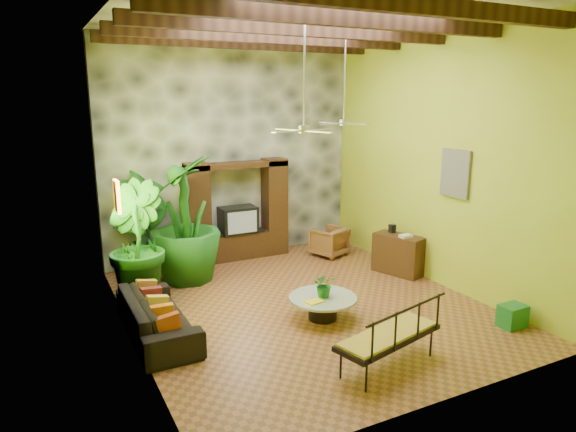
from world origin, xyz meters
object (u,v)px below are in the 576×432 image
iron_bench (392,334)px  wicker_armchair (329,241)px  sofa (157,316)px  tall_plant_a (145,220)px  ceiling_fan_back (344,112)px  tall_plant_c (185,219)px  ceiling_fan_front (304,117)px  side_console (398,254)px  coffee_table (323,305)px  tall_plant_b (134,243)px  green_bin (512,316)px  entertainment_center (238,218)px

iron_bench → wicker_armchair: bearing=54.0°
sofa → tall_plant_a: tall_plant_a is taller
tall_plant_a → iron_bench: 6.14m
ceiling_fan_back → tall_plant_c: size_ratio=0.72×
ceiling_fan_front → side_console: bearing=18.5°
tall_plant_c → coffee_table: 3.45m
sofa → tall_plant_c: bearing=-26.8°
ceiling_fan_front → ceiling_fan_back: (1.80, 1.60, 0.00)m
ceiling_fan_front → sofa: ceiling_fan_front is taller
sofa → tall_plant_b: bearing=-0.1°
wicker_armchair → green_bin: 4.77m
ceiling_fan_back → tall_plant_b: ceiling_fan_back is taller
ceiling_fan_back → tall_plant_a: (-3.71, 1.95, -2.26)m
wicker_armchair → iron_bench: (-2.00, -4.91, 0.19)m
wicker_armchair → iron_bench: bearing=47.0°
sofa → ceiling_fan_front: bearing=-97.7°
entertainment_center → ceiling_fan_front: bearing=-93.2°
entertainment_center → wicker_armchair: (2.00, -0.81, -0.62)m
wicker_armchair → green_bin: size_ratio=1.77×
iron_bench → tall_plant_b: bearing=109.1°
iron_bench → green_bin: 2.67m
coffee_table → tall_plant_a: bearing=118.7°
entertainment_center → side_console: bearing=-44.3°
sofa → tall_plant_b: tall_plant_b is taller
entertainment_center → tall_plant_b: (-2.65, -1.63, 0.16)m
iron_bench → tall_plant_a: bearing=96.4°
iron_bench → ceiling_fan_front: bearing=81.5°
tall_plant_c → side_console: bearing=-21.7°
green_bin → entertainment_center: bearing=115.6°
side_console → entertainment_center: bearing=116.7°
side_console → iron_bench: bearing=-149.2°
sofa → side_console: size_ratio=2.14×
sofa → iron_bench: (2.65, -2.51, 0.20)m
sofa → tall_plant_a: (0.54, 3.22, 0.81)m
tall_plant_b → iron_bench: (2.65, -4.10, -0.60)m
wicker_armchair → sofa: bearing=6.4°
ceiling_fan_front → iron_bench: (0.20, -2.19, -2.87)m
ceiling_fan_back → green_bin: 4.94m
side_console → green_bin: 2.97m
sofa → wicker_armchair: (4.65, 2.40, 0.01)m
entertainment_center → tall_plant_c: bearing=-148.3°
ceiling_fan_back → wicker_armchair: ceiling_fan_back is taller
coffee_table → side_console: side_console is taller
sofa → side_console: bearing=-83.4°
entertainment_center → iron_bench: bearing=-90.0°
ceiling_fan_front → green_bin: ceiling_fan_front is taller
wicker_armchair → iron_bench: iron_bench is taller
tall_plant_c → sofa: bearing=-116.7°
sofa → tall_plant_a: size_ratio=0.99×
tall_plant_b → ceiling_fan_front: bearing=-38.0°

